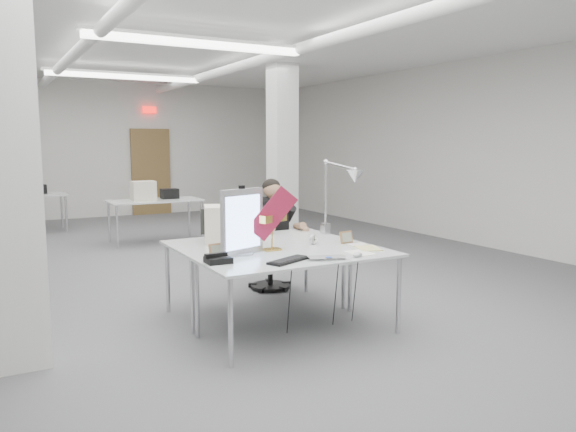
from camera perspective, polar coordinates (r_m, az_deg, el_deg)
name	(u,v)px	position (r m, az deg, el deg)	size (l,w,h in m)	color
room_shell	(201,148)	(7.40, -8.86, 6.84)	(10.04, 14.04, 3.24)	#525255
desk_main	(299,256)	(5.09, 1.14, -4.13)	(1.80, 0.90, 0.03)	silver
desk_second	(256,241)	(5.87, -3.24, -2.57)	(1.80, 0.90, 0.03)	silver
bg_desk_a	(155,201)	(10.23, -13.37, 1.53)	(1.60, 0.80, 0.03)	silver
bg_desk_b	(22,195)	(12.09, -25.37, 1.90)	(1.60, 0.80, 0.03)	silver
office_chair	(270,245)	(6.78, -1.82, -2.96)	(0.53, 0.53, 1.08)	black
seated_person	(272,216)	(6.68, -1.64, 0.02)	(0.45, 0.56, 0.84)	black
monitor	(242,222)	(5.08, -4.68, -0.59)	(0.48, 0.05, 0.60)	#ACABB0
pennant	(273,214)	(5.17, -1.58, 0.23)	(0.50, 0.01, 0.21)	maroon
keyboard	(289,260)	(4.81, 0.09, -4.53)	(0.44, 0.15, 0.02)	black
laptop	(329,259)	(4.86, 4.16, -4.39)	(0.33, 0.22, 0.03)	silver
mouse	(357,255)	(5.03, 7.07, -3.94)	(0.10, 0.06, 0.04)	#ACABB0
bankers_lamp	(272,234)	(5.28, -1.65, -1.84)	(0.28, 0.11, 0.31)	gold
desk_phone	(218,260)	(4.79, -7.11, -4.44)	(0.21, 0.19, 0.05)	black
picture_frame_left	(216,250)	(5.06, -7.28, -3.44)	(0.15, 0.01, 0.12)	#B77C4E
picture_frame_right	(346,237)	(5.70, 5.94, -2.15)	(0.16, 0.01, 0.12)	#A67447
desk_clock	(313,239)	(5.61, 2.59, -2.39)	(0.10, 0.10, 0.03)	#B3B3B8
paper_stack_a	(360,253)	(5.21, 7.34, -3.73)	(0.19, 0.27, 0.01)	white
paper_stack_b	(368,248)	(5.44, 8.16, -3.26)	(0.20, 0.28, 0.01)	#D1CA7D
paper_stack_c	(357,244)	(5.63, 7.00, -2.89)	(0.19, 0.13, 0.01)	beige
beige_monitor	(224,224)	(5.77, -6.51, -0.79)	(0.39, 0.37, 0.37)	beige
architect_lamp	(338,200)	(6.01, 5.13, 1.58)	(0.21, 0.62, 0.79)	silver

